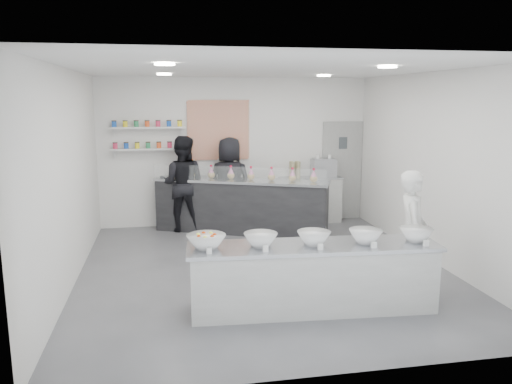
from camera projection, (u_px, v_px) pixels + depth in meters
floor at (264, 270)px, 7.63m from camera, size 6.00×6.00×0.00m
ceiling at (264, 69)px, 7.07m from camera, size 6.00×6.00×0.00m
back_wall at (235, 152)px, 10.25m from camera, size 5.50×0.00×5.50m
left_wall at (68, 179)px, 6.86m from camera, size 0.00×6.00×6.00m
right_wall at (435, 168)px, 7.84m from camera, size 0.00×6.00×6.00m
back_door at (342, 171)px, 10.71m from camera, size 0.88×0.04×2.10m
pattern_panel at (218, 130)px, 10.08m from camera, size 1.25×0.03×1.20m
jar_shelf_lower at (148, 149)px, 9.82m from camera, size 1.45×0.22×0.04m
jar_shelf_upper at (147, 128)px, 9.74m from camera, size 1.45×0.22×0.04m
preserve_jars at (148, 135)px, 9.75m from camera, size 1.45×0.10×0.56m
downlight_0 at (165, 64)px, 5.86m from camera, size 0.24×0.24×0.02m
downlight_1 at (387, 67)px, 6.36m from camera, size 0.24×0.24×0.02m
downlight_2 at (164, 74)px, 8.37m from camera, size 0.24×0.24×0.02m
downlight_3 at (324, 76)px, 8.87m from camera, size 0.24×0.24×0.02m
prep_counter at (313, 277)px, 6.14m from camera, size 3.11×0.90×0.84m
back_bar at (241, 206)px, 9.68m from camera, size 3.34×1.94×1.05m
sneeze_guard at (237, 174)px, 9.28m from camera, size 3.05×1.36×0.29m
espresso_ledge at (310, 200)px, 10.50m from camera, size 1.30×0.41×0.96m
espresso_machine at (324, 168)px, 10.43m from camera, size 0.48×0.34×0.37m
cup_stacks at (295, 170)px, 10.32m from camera, size 0.24×0.24×0.34m
prep_bowls at (314, 238)px, 6.05m from camera, size 3.04×0.70×0.16m
label_cards at (330, 255)px, 5.55m from camera, size 2.66×0.04×0.07m
cookie_bags at (241, 173)px, 9.56m from camera, size 2.74×1.32×0.26m
woman_prep at (412, 232)px, 6.67m from camera, size 0.58×0.70×1.66m
staff_left at (182, 184)px, 9.77m from camera, size 1.05×0.91×1.87m
staff_right at (230, 183)px, 9.94m from camera, size 1.06×0.89×1.84m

